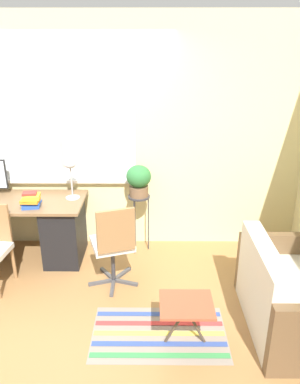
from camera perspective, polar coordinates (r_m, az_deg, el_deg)
ground_plane at (r=4.34m, az=-13.49°, el=-11.99°), size 14.00×14.00×0.00m
wall_back_with_window at (r=4.49m, az=-12.86°, el=8.24°), size 9.00×0.12×2.70m
desk at (r=4.62m, az=-20.68°, el=-5.15°), size 1.76×0.68×0.73m
mouse at (r=4.30m, az=-21.80°, el=-2.10°), size 0.04×0.06×0.03m
desk_lamp at (r=4.22m, az=-12.00°, el=3.18°), size 0.16×0.16×0.45m
book_stack at (r=4.19m, az=-17.70°, el=-1.23°), size 0.22×0.18×0.17m
office_chair_swivel at (r=3.81m, az=-5.57°, el=-7.84°), size 0.53×0.52×0.93m
couch_loveseat at (r=3.64m, az=20.98°, el=-15.00°), size 0.84×1.18×0.80m
plant_stand at (r=4.39m, az=-1.68°, el=-1.71°), size 0.26×0.26×0.71m
potted_plant at (r=4.28m, az=-1.73°, el=1.91°), size 0.28×0.28×0.37m
floor_rug_striped at (r=3.51m, az=1.40°, el=-20.75°), size 1.17×0.69×0.01m
folding_stool at (r=3.20m, az=5.57°, el=-17.01°), size 0.44×0.37×0.41m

